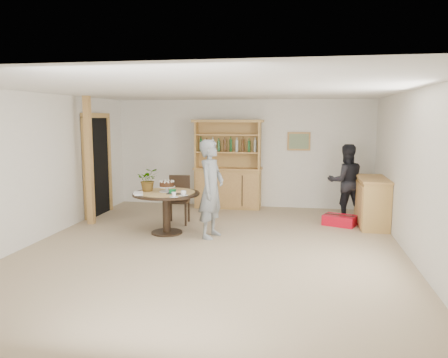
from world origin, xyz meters
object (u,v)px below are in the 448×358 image
at_px(dining_table, 166,201).
at_px(teen_boy, 211,189).
at_px(sideboard, 372,202).
at_px(dining_chair, 179,196).
at_px(adult_person, 346,181).
at_px(hutch, 228,178).
at_px(red_suitcase, 340,220).

height_order(dining_table, teen_boy, teen_boy).
bearing_deg(teen_boy, sideboard, -52.62).
relative_size(sideboard, dining_chair, 1.33).
relative_size(teen_boy, adult_person, 1.11).
height_order(hutch, adult_person, hutch).
bearing_deg(dining_table, hutch, 74.03).
relative_size(sideboard, adult_person, 0.81).
relative_size(hutch, red_suitcase, 2.89).
height_order(dining_chair, adult_person, adult_person).
xyz_separation_m(dining_chair, adult_person, (3.30, 1.00, 0.24)).
relative_size(dining_table, dining_chair, 1.27).
bearing_deg(adult_person, hutch, -25.84).
relative_size(sideboard, dining_table, 1.05).
height_order(dining_chair, red_suitcase, dining_chair).
bearing_deg(teen_boy, hutch, 15.77).
distance_m(hutch, red_suitcase, 2.83).
bearing_deg(red_suitcase, teen_boy, -129.54).
height_order(sideboard, dining_chair, dining_chair).
bearing_deg(dining_table, sideboard, 18.25).
bearing_deg(dining_chair, dining_table, -94.71).
distance_m(hutch, dining_table, 2.58).
distance_m(dining_table, dining_chair, 0.83).
bearing_deg(adult_person, dining_chair, 5.11).
height_order(sideboard, teen_boy, teen_boy).
bearing_deg(hutch, red_suitcase, -28.24).
distance_m(sideboard, dining_chair, 3.78).
xyz_separation_m(hutch, dining_table, (-0.71, -2.48, -0.08)).
xyz_separation_m(sideboard, red_suitcase, (-0.60, -0.07, -0.37)).
distance_m(sideboard, red_suitcase, 0.71).
height_order(hutch, dining_table, hutch).
xyz_separation_m(hutch, teen_boy, (0.14, -2.58, 0.17)).
bearing_deg(dining_chair, sideboard, 0.98).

